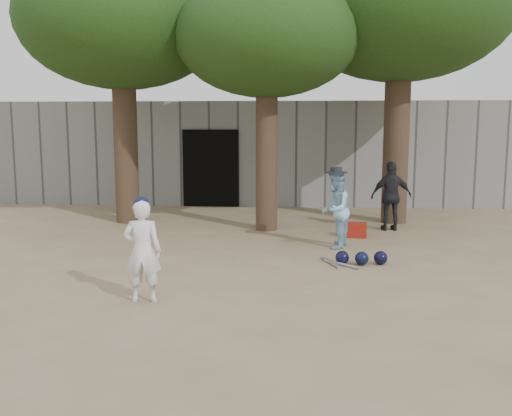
# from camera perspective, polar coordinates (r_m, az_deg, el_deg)

# --- Properties ---
(ground) EXTENTS (70.00, 70.00, 0.00)m
(ground) POSITION_cam_1_polar(r_m,az_deg,el_deg) (8.76, -4.43, -7.06)
(ground) COLOR #937C5E
(ground) RESTS_ON ground
(boy_player) EXTENTS (0.52, 0.36, 1.36)m
(boy_player) POSITION_cam_1_polar(r_m,az_deg,el_deg) (7.62, -11.28, -4.25)
(boy_player) COLOR white
(boy_player) RESTS_ON ground
(spectator_blue) EXTENTS (0.72, 0.83, 1.47)m
(spectator_blue) POSITION_cam_1_polar(r_m,az_deg,el_deg) (10.88, 7.94, -0.16)
(spectator_blue) COLOR #8EBFDC
(spectator_blue) RESTS_ON ground
(spectator_dark) EXTENTS (0.94, 0.48, 1.53)m
(spectator_dark) POSITION_cam_1_polar(r_m,az_deg,el_deg) (12.93, 13.38, 1.16)
(spectator_dark) COLOR black
(spectator_dark) RESTS_ON ground
(red_bag) EXTENTS (0.45, 0.37, 0.30)m
(red_bag) POSITION_cam_1_polar(r_m,az_deg,el_deg) (12.08, 10.01, -2.18)
(red_bag) COLOR maroon
(red_bag) RESTS_ON ground
(back_building) EXTENTS (16.00, 5.24, 3.00)m
(back_building) POSITION_cam_1_polar(r_m,az_deg,el_deg) (18.75, 0.26, 5.76)
(back_building) COLOR gray
(back_building) RESTS_ON ground
(helmet_row) EXTENTS (0.87, 0.30, 0.23)m
(helmet_row) POSITION_cam_1_polar(r_m,az_deg,el_deg) (9.73, 10.51, -4.93)
(helmet_row) COLOR black
(helmet_row) RESTS_ON ground
(bat_pile) EXTENTS (0.61, 0.74, 0.06)m
(bat_pile) POSITION_cam_1_polar(r_m,az_deg,el_deg) (9.67, 8.00, -5.48)
(bat_pile) COLOR #B0AFB6
(bat_pile) RESTS_ON ground
(tree_row) EXTENTS (11.40, 5.80, 6.69)m
(tree_row) POSITION_cam_1_polar(r_m,az_deg,el_deg) (13.59, 1.94, 18.31)
(tree_row) COLOR brown
(tree_row) RESTS_ON ground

